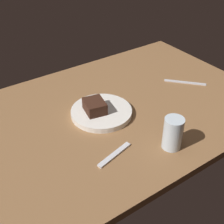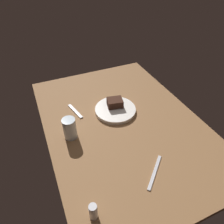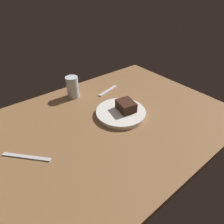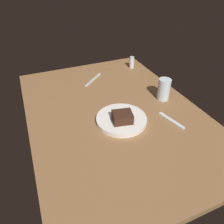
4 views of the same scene
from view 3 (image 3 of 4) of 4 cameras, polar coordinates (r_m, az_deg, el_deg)
dining_table at (r=89.60cm, az=-2.05°, el=-3.74°), size 120.00×84.00×3.00cm
dessert_plate at (r=92.87cm, az=2.54°, el=-0.12°), size 24.15×24.15×2.17cm
chocolate_cake_slice at (r=91.75cm, az=4.21°, el=1.88°), size 9.04×10.27×4.61cm
water_glass at (r=106.96cm, az=-11.74°, el=7.34°), size 6.75×6.75×11.76cm
dessert_spoon at (r=112.52cm, az=-1.14°, el=6.41°), size 15.00×5.31×0.70cm
butter_knife at (r=79.76cm, az=-24.30°, el=-12.17°), size 13.89×14.93×0.50cm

